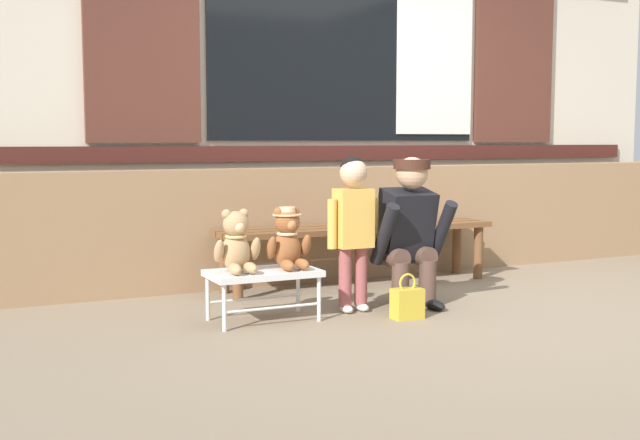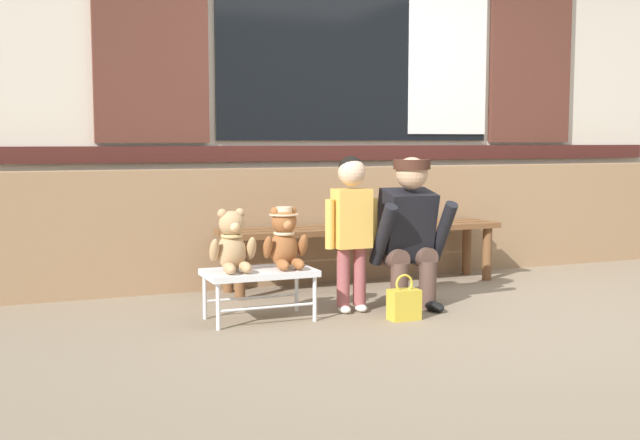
{
  "view_description": "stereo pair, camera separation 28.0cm",
  "coord_description": "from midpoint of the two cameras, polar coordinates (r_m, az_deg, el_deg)",
  "views": [
    {
      "loc": [
        -3.04,
        -3.97,
        1.05
      ],
      "look_at": [
        -0.88,
        0.55,
        0.55
      ],
      "focal_mm": 44.64,
      "sensor_mm": 36.0,
      "label": 1
    },
    {
      "loc": [
        -2.79,
        -4.09,
        1.05
      ],
      "look_at": [
        -0.88,
        0.55,
        0.55
      ],
      "focal_mm": 44.64,
      "sensor_mm": 36.0,
      "label": 2
    }
  ],
  "objects": [
    {
      "name": "teddy_bear_plain",
      "position": [
        4.58,
        -7.74,
        -1.71
      ],
      "size": [
        0.28,
        0.26,
        0.36
      ],
      "color": "tan",
      "rests_on": "small_display_bench"
    },
    {
      "name": "small_display_bench",
      "position": [
        4.66,
        -5.83,
        -4.01
      ],
      "size": [
        0.64,
        0.36,
        0.3
      ],
      "color": "silver",
      "rests_on": "ground"
    },
    {
      "name": "handbag_on_ground",
      "position": [
        4.74,
        4.59,
        -5.93
      ],
      "size": [
        0.18,
        0.11,
        0.27
      ],
      "color": "gold",
      "rests_on": "ground"
    },
    {
      "name": "shop_facade",
      "position": [
        6.7,
        0.44,
        12.73
      ],
      "size": [
        6.45,
        0.26,
        3.74
      ],
      "color": "beige",
      "rests_on": "ground"
    },
    {
      "name": "brick_low_wall",
      "position": [
        6.22,
        2.49,
        -0.07
      ],
      "size": [
        6.32,
        0.25,
        0.85
      ],
      "primitive_type": "cube",
      "color": "#997551",
      "rests_on": "ground"
    },
    {
      "name": "teddy_bear_with_hat",
      "position": [
        4.69,
        -4.02,
        -1.39
      ],
      "size": [
        0.28,
        0.27,
        0.36
      ],
      "color": "#93562D",
      "rests_on": "small_display_bench"
    },
    {
      "name": "child_standing",
      "position": [
        4.85,
        0.74,
        0.28
      ],
      "size": [
        0.35,
        0.18,
        0.96
      ],
      "color": "#994C4C",
      "rests_on": "ground"
    },
    {
      "name": "adult_crouching",
      "position": [
        5.04,
        4.81,
        -0.81
      ],
      "size": [
        0.5,
        0.49,
        0.95
      ],
      "color": "brown",
      "rests_on": "ground"
    },
    {
      "name": "ground_plane",
      "position": [
        5.08,
        10.1,
        -6.31
      ],
      "size": [
        60.0,
        60.0,
        0.0
      ],
      "primitive_type": "plane",
      "color": "#84725B"
    },
    {
      "name": "wooden_bench_long",
      "position": [
        5.75,
        1.33,
        -1.06
      ],
      "size": [
        2.1,
        0.4,
        0.44
      ],
      "color": "brown",
      "rests_on": "ground"
    }
  ]
}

